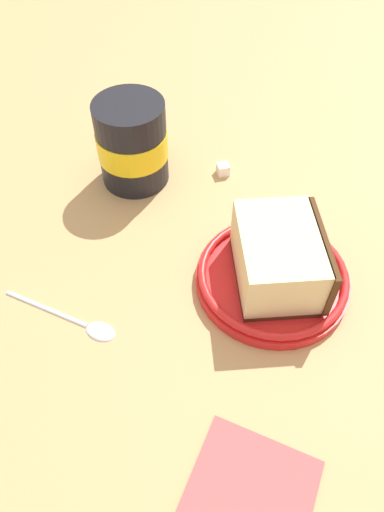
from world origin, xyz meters
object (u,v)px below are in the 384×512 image
(cake_slice, at_px, (279,259))
(teaspoon, at_px, (82,322))
(small_plate, at_px, (272,279))
(tea_mug, at_px, (133,142))
(sugar_cube, at_px, (223,169))

(cake_slice, xyz_separation_m, teaspoon, (0.15, 0.12, -0.04))
(small_plate, relative_size, tea_mug, 1.43)
(cake_slice, distance_m, sugar_cube, 0.18)
(cake_slice, bearing_deg, tea_mug, -24.53)
(small_plate, bearing_deg, teaspoon, 36.97)
(cake_slice, height_order, sugar_cube, cake_slice)
(teaspoon, xyz_separation_m, sugar_cube, (-0.05, -0.26, 0.00))
(teaspoon, bearing_deg, cake_slice, -143.17)
(small_plate, height_order, teaspoon, small_plate)
(tea_mug, height_order, sugar_cube, tea_mug)
(cake_slice, xyz_separation_m, sugar_cube, (0.11, -0.14, -0.03))
(teaspoon, bearing_deg, tea_mug, -76.97)
(tea_mug, bearing_deg, small_plate, 154.92)
(small_plate, distance_m, cake_slice, 0.03)
(cake_slice, bearing_deg, small_plate, 27.29)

